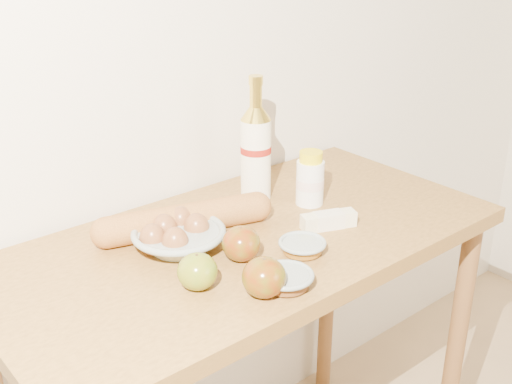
% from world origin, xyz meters
% --- Properties ---
extents(back_wall, '(3.50, 0.02, 2.60)m').
position_xyz_m(back_wall, '(0.00, 1.51, 1.30)').
color(back_wall, silver).
rests_on(back_wall, ground).
extents(table, '(1.20, 0.60, 0.90)m').
position_xyz_m(table, '(0.00, 1.18, 0.78)').
color(table, '#A67635').
rests_on(table, ground).
extents(bourbon_bottle, '(0.08, 0.08, 0.32)m').
position_xyz_m(bourbon_bottle, '(0.15, 1.34, 1.03)').
color(bourbon_bottle, white).
rests_on(bourbon_bottle, table).
extents(cream_bottle, '(0.09, 0.09, 0.14)m').
position_xyz_m(cream_bottle, '(0.24, 1.22, 0.97)').
color(cream_bottle, white).
rests_on(cream_bottle, table).
extents(egg_bowl, '(0.27, 0.27, 0.07)m').
position_xyz_m(egg_bowl, '(-0.16, 1.23, 0.93)').
color(egg_bowl, gray).
rests_on(egg_bowl, table).
extents(baguette, '(0.43, 0.20, 0.07)m').
position_xyz_m(baguette, '(-0.10, 1.28, 0.94)').
color(baguette, '#C27F3B').
rests_on(baguette, table).
extents(apple_yellowgreen, '(0.08, 0.08, 0.08)m').
position_xyz_m(apple_yellowgreen, '(-0.22, 1.07, 0.94)').
color(apple_yellowgreen, olive).
rests_on(apple_yellowgreen, table).
extents(apple_redgreen_front, '(0.09, 0.09, 0.08)m').
position_xyz_m(apple_redgreen_front, '(-0.13, 0.96, 0.94)').
color(apple_redgreen_front, maroon).
rests_on(apple_redgreen_front, table).
extents(apple_redgreen_right, '(0.11, 0.11, 0.08)m').
position_xyz_m(apple_redgreen_right, '(-0.08, 1.10, 0.94)').
color(apple_redgreen_right, '#950809').
rests_on(apple_redgreen_right, table).
extents(sugar_bowl, '(0.14, 0.14, 0.03)m').
position_xyz_m(sugar_bowl, '(-0.08, 0.96, 0.92)').
color(sugar_bowl, gray).
rests_on(sugar_bowl, table).
extents(syrup_bowl, '(0.13, 0.13, 0.03)m').
position_xyz_m(syrup_bowl, '(0.04, 1.04, 0.92)').
color(syrup_bowl, '#8F9C97').
rests_on(syrup_bowl, table).
extents(butter_stick, '(0.14, 0.08, 0.04)m').
position_xyz_m(butter_stick, '(0.17, 1.09, 0.92)').
color(butter_stick, beige).
rests_on(butter_stick, table).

